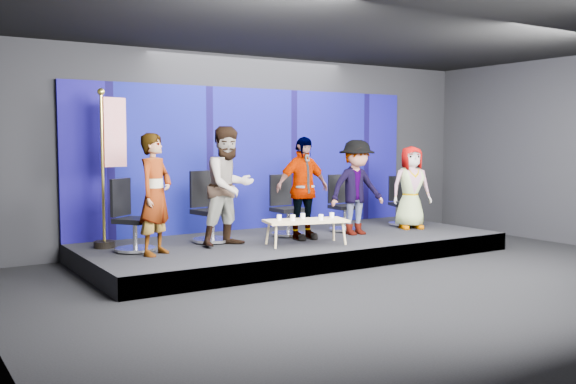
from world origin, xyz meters
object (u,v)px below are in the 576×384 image
mug_a (279,217)px  flag_stand (110,164)px  chair_a (132,228)px  panelist_d (357,187)px  panelist_a (155,194)px  mug_b (293,218)px  chair_e (401,209)px  mug_e (332,215)px  mug_c (303,216)px  panelist_c (302,188)px  coffee_table (306,222)px  chair_c (286,216)px  chair_d (343,212)px  chair_b (210,219)px  panelist_e (411,187)px  panelist_b (229,186)px  mug_d (321,217)px

mug_a → flag_stand: size_ratio=0.04×
chair_a → panelist_d: size_ratio=0.65×
panelist_a → mug_a: panelist_a is taller
panelist_d → mug_b: size_ratio=17.85×
chair_e → mug_e: bearing=-138.0°
mug_e → panelist_d: bearing=27.7°
mug_a → mug_c: size_ratio=1.00×
panelist_c → coffee_table: bearing=-119.1°
chair_c → mug_c: 0.88m
chair_d → mug_e: 1.34m
coffee_table → mug_c: bearing=75.8°
chair_a → chair_d: (3.97, 0.07, -0.02)m
chair_b → coffee_table: bearing=-53.1°
panelist_e → flag_stand: (-5.36, 0.92, 0.52)m
panelist_d → panelist_e: (1.35, 0.07, -0.06)m
chair_b → chair_c: 1.42m
panelist_e → chair_a: bearing=-164.3°
coffee_table → chair_e: bearing=18.6°
panelist_b → flag_stand: (-1.59, 0.88, 0.36)m
chair_a → mug_d: chair_a is taller
chair_a → panelist_b: bearing=-48.1°
mug_d → mug_e: size_ratio=1.01×
panelist_b → mug_d: 1.52m
chair_c → flag_stand: size_ratio=0.43×
chair_d → panelist_e: panelist_e is taller
chair_b → mug_c: bearing=-48.3°
chair_d → panelist_a: bearing=-169.1°
chair_a → panelist_e: size_ratio=0.70×
chair_e → mug_c: 2.97m
panelist_a → coffee_table: 2.42m
flag_stand → chair_b: bearing=-28.9°
coffee_table → mug_b: size_ratio=14.89×
panelist_c → flag_stand: size_ratio=0.70×
chair_a → flag_stand: 1.10m
mug_a → mug_b: mug_b is taller
panelist_b → panelist_d: bearing=-13.8°
panelist_d → flag_stand: (-4.01, 1.00, 0.46)m
chair_a → panelist_b: panelist_b is taller
mug_e → panelist_b: bearing=160.0°
chair_c → coffee_table: size_ratio=0.76×
mug_e → flag_stand: flag_stand is taller
chair_b → flag_stand: bearing=154.9°
chair_e → coffee_table: (-2.88, -0.97, 0.05)m
flag_stand → chair_a: bearing=-91.9°
chair_d → coffee_table: size_ratio=0.74×
mug_e → chair_d: bearing=45.0°
chair_c → panelist_c: panelist_c is taller
panelist_b → panelist_c: 1.33m
chair_a → mug_d: size_ratio=12.59×
mug_b → flag_stand: bearing=149.7°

